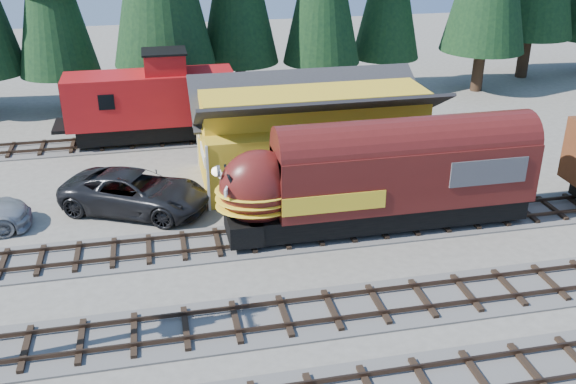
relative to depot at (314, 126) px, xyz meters
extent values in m
plane|color=#6B665B|center=(0.00, -10.50, -2.96)|extent=(120.00, 120.00, 0.00)
cube|color=#4C4947|center=(10.00, -6.50, -2.92)|extent=(68.00, 3.20, 0.08)
cube|color=#38281E|center=(10.00, -7.22, -2.71)|extent=(68.00, 0.08, 0.16)
cube|color=#38281E|center=(10.00, -5.78, -2.71)|extent=(68.00, 0.08, 0.16)
cube|color=#4C4947|center=(-10.00, 7.50, -2.92)|extent=(32.00, 3.20, 0.08)
cube|color=#38281E|center=(-10.00, 6.78, -2.71)|extent=(32.00, 0.08, 0.16)
cube|color=#38281E|center=(-10.00, 8.22, -2.71)|extent=(32.00, 0.08, 0.16)
cube|color=gold|center=(0.00, 0.00, -1.26)|extent=(12.00, 6.00, 3.40)
cube|color=yellow|center=(0.00, 0.00, 1.16)|extent=(11.88, 3.30, 1.44)
cube|color=white|center=(-6.04, -1.00, -0.76)|extent=(0.06, 2.40, 0.60)
cube|color=black|center=(1.86, -6.50, -2.13)|extent=(13.05, 2.33, 1.01)
cube|color=#511512|center=(2.59, -6.50, -0.25)|extent=(11.90, 2.75, 2.75)
ellipsoid|color=#511512|center=(-4.09, -6.50, -0.34)|extent=(3.48, 2.69, 3.39)
cube|color=#38383A|center=(5.98, -6.50, 0.07)|extent=(3.66, 2.81, 1.19)
sphere|color=white|center=(-5.91, -6.50, 0.57)|extent=(0.40, 0.40, 0.40)
cube|color=black|center=(-8.43, 7.50, -2.13)|extent=(9.14, 2.36, 1.02)
cube|color=#A81114|center=(-8.43, 7.50, -0.09)|extent=(10.15, 2.94, 3.05)
cube|color=#A81114|center=(-7.41, 7.50, 2.04)|extent=(2.44, 2.23, 1.22)
imported|color=black|center=(-9.49, -2.24, -1.96)|extent=(7.91, 6.10, 2.00)
camera|label=1|loc=(-8.13, -31.49, 11.13)|focal=40.00mm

